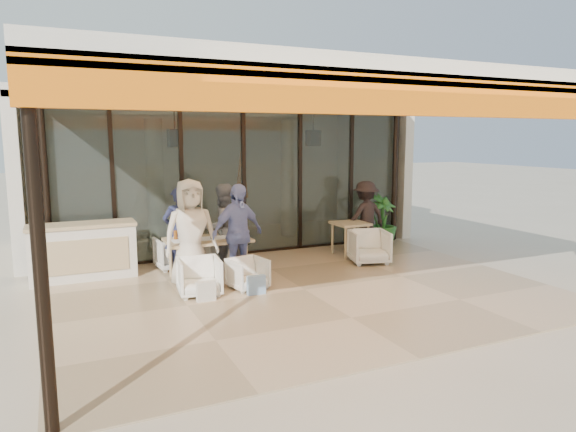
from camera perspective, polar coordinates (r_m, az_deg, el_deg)
name	(u,v)px	position (r m, az deg, el deg)	size (l,w,h in m)	color
ground	(305,291)	(8.75, 1.87, -8.33)	(70.00, 70.00, 0.00)	#C6B293
terrace_floor	(305,291)	(8.75, 1.87, -8.30)	(8.00, 6.00, 0.01)	tan
terrace_structure	(313,93)	(8.16, 2.83, 13.53)	(8.00, 6.00, 3.40)	silver
glass_storefront	(244,182)	(11.17, -4.95, 3.74)	(8.08, 0.10, 3.20)	#9EADA3
interior_block	(213,151)	(13.34, -8.32, 7.20)	(9.05, 3.62, 3.52)	silver
host_counter	(83,251)	(10.00, -21.81, -3.64)	(1.85, 0.65, 1.04)	silver
dining_table	(207,242)	(9.46, -8.94, -2.83)	(1.50, 0.90, 0.93)	tan
chair_far_left	(174,251)	(10.33, -12.53, -3.85)	(0.68, 0.64, 0.70)	white
chair_far_right	(216,249)	(10.54, -8.05, -3.65)	(0.63, 0.59, 0.64)	white
chair_near_left	(199,275)	(8.54, -9.84, -6.47)	(0.67, 0.63, 0.69)	white
chair_near_right	(248,272)	(8.79, -4.50, -6.25)	(0.58, 0.54, 0.60)	white
diner_navy	(179,231)	(9.76, -12.01, -1.69)	(0.61, 0.40, 1.66)	#191F38
diner_grey	(222,227)	(9.97, -7.30, -1.27)	(0.82, 0.64, 1.69)	slate
diner_cream	(191,234)	(8.88, -10.76, -1.97)	(0.92, 0.60, 1.88)	beige
diner_periwinkle	(238,233)	(9.12, -5.62, -1.94)	(1.04, 0.43, 1.77)	#7380C0
tote_bag_cream	(206,292)	(8.21, -9.09, -8.34)	(0.30, 0.10, 0.34)	silver
tote_bag_blue	(256,286)	(8.46, -3.55, -7.73)	(0.30, 0.10, 0.34)	#99BFD8
side_table	(350,227)	(11.20, 6.92, -1.25)	(0.70, 0.70, 0.74)	tan
side_chair	(369,245)	(10.63, 9.01, -3.23)	(0.74, 0.70, 0.77)	white
standing_woman	(365,216)	(11.73, 8.59, -0.02)	(1.04, 0.60, 1.60)	black
potted_palm	(382,221)	(12.18, 10.35, -0.58)	(0.70, 0.70, 1.25)	#1E5919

